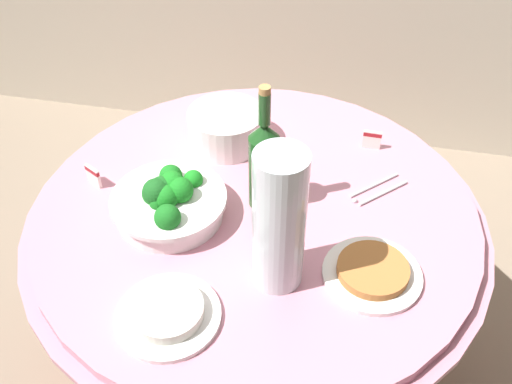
{
  "coord_description": "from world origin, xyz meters",
  "views": [
    {
      "loc": [
        0.21,
        -1.02,
        1.74
      ],
      "look_at": [
        0.0,
        0.0,
        0.79
      ],
      "focal_mm": 40.69,
      "sensor_mm": 36.0,
      "label": 1
    }
  ],
  "objects_px": {
    "serving_tongs": "(377,190)",
    "label_placard_front": "(372,139)",
    "food_plate_rice": "(168,313)",
    "food_plate_peanuts": "(372,272)",
    "wine_bottle": "(264,162)",
    "label_placard_mid": "(93,175)",
    "broccoli_bowl": "(169,201)",
    "decorative_fruit_vase": "(279,227)",
    "plate_stack": "(226,128)"
  },
  "relations": [
    {
      "from": "serving_tongs",
      "to": "label_placard_front",
      "type": "relative_size",
      "value": 2.64
    },
    {
      "from": "food_plate_rice",
      "to": "food_plate_peanuts",
      "type": "bearing_deg",
      "value": 25.79
    },
    {
      "from": "wine_bottle",
      "to": "food_plate_rice",
      "type": "relative_size",
      "value": 1.53
    },
    {
      "from": "wine_bottle",
      "to": "label_placard_mid",
      "type": "height_order",
      "value": "wine_bottle"
    },
    {
      "from": "broccoli_bowl",
      "to": "food_plate_peanuts",
      "type": "xyz_separation_m",
      "value": [
        0.49,
        -0.09,
        -0.03
      ]
    },
    {
      "from": "wine_bottle",
      "to": "label_placard_mid",
      "type": "distance_m",
      "value": 0.45
    },
    {
      "from": "decorative_fruit_vase",
      "to": "plate_stack",
      "type": "bearing_deg",
      "value": 116.49
    },
    {
      "from": "decorative_fruit_vase",
      "to": "label_placard_mid",
      "type": "height_order",
      "value": "decorative_fruit_vase"
    },
    {
      "from": "serving_tongs",
      "to": "food_plate_peanuts",
      "type": "relative_size",
      "value": 0.66
    },
    {
      "from": "broccoli_bowl",
      "to": "label_placard_front",
      "type": "height_order",
      "value": "broccoli_bowl"
    },
    {
      "from": "decorative_fruit_vase",
      "to": "label_placard_mid",
      "type": "distance_m",
      "value": 0.57
    },
    {
      "from": "serving_tongs",
      "to": "label_placard_front",
      "type": "distance_m",
      "value": 0.19
    },
    {
      "from": "plate_stack",
      "to": "serving_tongs",
      "type": "relative_size",
      "value": 1.45
    },
    {
      "from": "food_plate_peanuts",
      "to": "label_placard_front",
      "type": "relative_size",
      "value": 4.0
    },
    {
      "from": "food_plate_rice",
      "to": "label_placard_mid",
      "type": "distance_m",
      "value": 0.48
    },
    {
      "from": "plate_stack",
      "to": "food_plate_rice",
      "type": "height_order",
      "value": "plate_stack"
    },
    {
      "from": "plate_stack",
      "to": "food_plate_peanuts",
      "type": "height_order",
      "value": "plate_stack"
    },
    {
      "from": "plate_stack",
      "to": "wine_bottle",
      "type": "bearing_deg",
      "value": -56.14
    },
    {
      "from": "serving_tongs",
      "to": "broccoli_bowl",
      "type": "bearing_deg",
      "value": -158.69
    },
    {
      "from": "plate_stack",
      "to": "label_placard_front",
      "type": "relative_size",
      "value": 3.82
    },
    {
      "from": "serving_tongs",
      "to": "food_plate_rice",
      "type": "relative_size",
      "value": 0.66
    },
    {
      "from": "plate_stack",
      "to": "serving_tongs",
      "type": "xyz_separation_m",
      "value": [
        0.43,
        -0.13,
        -0.05
      ]
    },
    {
      "from": "food_plate_rice",
      "to": "label_placard_mid",
      "type": "height_order",
      "value": "label_placard_mid"
    },
    {
      "from": "decorative_fruit_vase",
      "to": "serving_tongs",
      "type": "distance_m",
      "value": 0.41
    },
    {
      "from": "wine_bottle",
      "to": "label_placard_front",
      "type": "relative_size",
      "value": 6.11
    },
    {
      "from": "serving_tongs",
      "to": "food_plate_rice",
      "type": "height_order",
      "value": "food_plate_rice"
    },
    {
      "from": "food_plate_peanuts",
      "to": "wine_bottle",
      "type": "bearing_deg",
      "value": 146.24
    },
    {
      "from": "serving_tongs",
      "to": "label_placard_mid",
      "type": "bearing_deg",
      "value": -170.77
    },
    {
      "from": "broccoli_bowl",
      "to": "label_placard_mid",
      "type": "xyz_separation_m",
      "value": [
        -0.23,
        0.07,
        -0.02
      ]
    },
    {
      "from": "serving_tongs",
      "to": "food_plate_peanuts",
      "type": "distance_m",
      "value": 0.29
    },
    {
      "from": "food_plate_rice",
      "to": "wine_bottle",
      "type": "bearing_deg",
      "value": 71.91
    },
    {
      "from": "serving_tongs",
      "to": "food_plate_rice",
      "type": "distance_m",
      "value": 0.63
    },
    {
      "from": "decorative_fruit_vase",
      "to": "food_plate_peanuts",
      "type": "xyz_separation_m",
      "value": [
        0.2,
        0.04,
        -0.14
      ]
    },
    {
      "from": "plate_stack",
      "to": "label_placard_mid",
      "type": "xyz_separation_m",
      "value": [
        -0.29,
        -0.24,
        -0.02
      ]
    },
    {
      "from": "decorative_fruit_vase",
      "to": "food_plate_peanuts",
      "type": "distance_m",
      "value": 0.25
    },
    {
      "from": "food_plate_rice",
      "to": "plate_stack",
      "type": "bearing_deg",
      "value": 92.33
    },
    {
      "from": "food_plate_rice",
      "to": "label_placard_mid",
      "type": "relative_size",
      "value": 4.0
    },
    {
      "from": "plate_stack",
      "to": "decorative_fruit_vase",
      "type": "bearing_deg",
      "value": -63.51
    },
    {
      "from": "wine_bottle",
      "to": "label_placard_front",
      "type": "distance_m",
      "value": 0.39
    },
    {
      "from": "broccoli_bowl",
      "to": "label_placard_mid",
      "type": "relative_size",
      "value": 5.09
    },
    {
      "from": "broccoli_bowl",
      "to": "decorative_fruit_vase",
      "type": "distance_m",
      "value": 0.34
    },
    {
      "from": "broccoli_bowl",
      "to": "wine_bottle",
      "type": "height_order",
      "value": "wine_bottle"
    },
    {
      "from": "wine_bottle",
      "to": "food_plate_rice",
      "type": "distance_m",
      "value": 0.42
    },
    {
      "from": "wine_bottle",
      "to": "serving_tongs",
      "type": "bearing_deg",
      "value": 19.47
    },
    {
      "from": "wine_bottle",
      "to": "label_placard_mid",
      "type": "xyz_separation_m",
      "value": [
        -0.44,
        -0.02,
        -0.1
      ]
    },
    {
      "from": "decorative_fruit_vase",
      "to": "label_placard_front",
      "type": "distance_m",
      "value": 0.55
    },
    {
      "from": "decorative_fruit_vase",
      "to": "label_placard_mid",
      "type": "bearing_deg",
      "value": 157.96
    },
    {
      "from": "serving_tongs",
      "to": "decorative_fruit_vase",
      "type": "bearing_deg",
      "value": -121.67
    },
    {
      "from": "label_placard_mid",
      "to": "label_placard_front",
      "type": "bearing_deg",
      "value": 23.27
    },
    {
      "from": "food_plate_peanuts",
      "to": "decorative_fruit_vase",
      "type": "bearing_deg",
      "value": -168.59
    }
  ]
}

